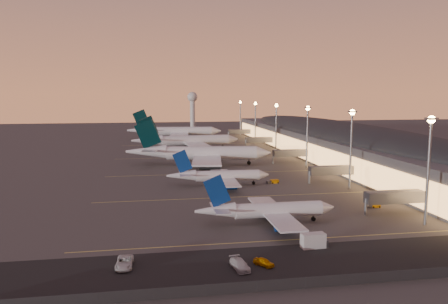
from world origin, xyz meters
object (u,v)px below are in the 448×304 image
airliner_narrow_south (266,210)px  airliner_wide_far (175,131)px  radar_tower (192,104)px  baggage_tug_b (374,205)px  airliner_wide_mid (187,141)px  service_van_c (240,264)px  airliner_wide_near (199,153)px  baggage_tug_a (301,212)px  service_van_a (124,262)px  airliner_narrow_north (219,176)px  service_van_b (264,262)px  baggage_tug_c (273,182)px  catering_truck_a (314,241)px

airliner_narrow_south → airliner_wide_far: (-10.47, 201.20, 2.11)m
airliner_narrow_south → radar_tower: radar_tower is taller
airliner_wide_far → baggage_tug_b: 196.63m
airliner_wide_mid → baggage_tug_b: (40.09, -133.41, -4.44)m
service_van_c → radar_tower: bearing=76.1°
airliner_wide_near → radar_tower: size_ratio=1.94×
baggage_tug_a → service_van_a: bearing=-139.4°
baggage_tug_a → airliner_wide_near: bearing=109.5°
airliner_wide_mid → radar_tower: 151.69m
airliner_narrow_north → radar_tower: bearing=88.0°
airliner_narrow_south → airliner_wide_far: bearing=93.1°
airliner_wide_far → service_van_b: (3.19, -226.39, -4.59)m
service_van_a → service_van_b: bearing=-5.6°
airliner_wide_mid → baggage_tug_c: bearing=-82.6°
radar_tower → service_van_b: size_ratio=7.97×
airliner_wide_far → catering_truck_a: bearing=-80.4°
airliner_narrow_north → service_van_a: airliner_narrow_north is taller
airliner_narrow_north → radar_tower: (15.38, 247.50, 18.64)m
baggage_tug_c → service_van_a: bearing=-133.4°
baggage_tug_a → catering_truck_a: bearing=-95.6°
airliner_narrow_north → service_van_c: size_ratio=6.01×
airliner_wide_near → service_van_b: (-1.02, -113.81, -4.50)m
baggage_tug_a → service_van_a: size_ratio=0.69×
airliner_wide_mid → radar_tower: size_ratio=1.85×
radar_tower → service_van_a: (-43.00, -314.15, -20.99)m
airliner_narrow_north → catering_truck_a: size_ratio=6.41×
baggage_tug_b → airliner_narrow_north: bearing=134.3°
radar_tower → catering_truck_a: 311.09m
airliner_narrow_north → airliner_wide_near: airliner_wide_near is taller
airliner_wide_mid → airliner_wide_near: bearing=-94.3°
airliner_narrow_north → airliner_wide_mid: airliner_wide_mid is taller
airliner_wide_mid → airliner_wide_far: airliner_wide_far is taller
airliner_narrow_south → airliner_wide_near: bearing=94.1°
baggage_tug_b → baggage_tug_a: bearing=-173.9°
airliner_narrow_north → catering_truck_a: bearing=-79.6°
baggage_tug_c → radar_tower: bearing=82.5°
radar_tower → airliner_wide_mid: bearing=-96.9°
baggage_tug_b → service_van_a: 72.08m
radar_tower → airliner_narrow_south: bearing=-92.1°
airliner_narrow_north → service_van_c: bearing=-94.3°
baggage_tug_a → baggage_tug_b: bearing=15.9°
airliner_narrow_south → service_van_a: (-32.09, -21.60, -2.29)m
radar_tower → airliner_wide_far: bearing=-103.2°
baggage_tug_a → airliner_narrow_north: bearing=119.3°
airliner_wide_mid → airliner_narrow_south: bearing=-92.4°
baggage_tug_c → baggage_tug_a: bearing=-104.0°
baggage_tug_a → service_van_c: size_ratio=0.75×
airliner_narrow_north → baggage_tug_b: (37.42, -35.57, -2.72)m
radar_tower → baggage_tug_b: (22.04, -283.07, -21.37)m
airliner_narrow_north → airliner_wide_near: bearing=93.9°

